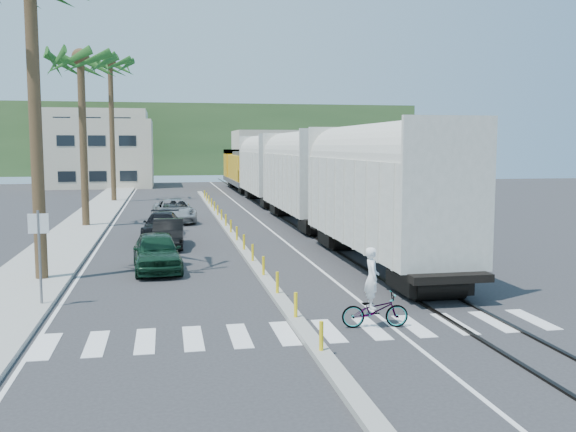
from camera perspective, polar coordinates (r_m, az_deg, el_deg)
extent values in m
plane|color=#28282B|center=(19.18, 0.08, -8.63)|extent=(140.00, 140.00, 0.00)
cube|color=gray|center=(43.76, -17.32, -0.39)|extent=(3.00, 90.00, 0.15)
cube|color=black|center=(47.11, -1.26, 0.29)|extent=(0.12, 100.00, 0.06)
cube|color=black|center=(47.37, 0.46, 0.32)|extent=(0.12, 100.00, 0.06)
cube|color=gray|center=(38.67, -5.54, -0.98)|extent=(0.45, 60.00, 0.15)
cylinder|color=yellow|center=(15.29, 2.97, -10.59)|extent=(0.10, 0.10, 0.70)
cylinder|color=yellow|center=(18.11, 0.69, -7.90)|extent=(0.10, 0.10, 0.70)
cylinder|color=yellow|center=(20.98, -0.96, -5.93)|extent=(0.10, 0.10, 0.70)
cylinder|color=yellow|center=(23.88, -2.20, -4.43)|extent=(0.10, 0.10, 0.70)
cylinder|color=yellow|center=(26.81, -3.17, -3.26)|extent=(0.10, 0.10, 0.70)
cylinder|color=yellow|center=(29.75, -3.94, -2.32)|extent=(0.10, 0.10, 0.70)
cylinder|color=yellow|center=(32.70, -4.57, -1.54)|extent=(0.10, 0.10, 0.70)
cylinder|color=yellow|center=(35.66, -5.10, -0.90)|extent=(0.10, 0.10, 0.70)
cylinder|color=yellow|center=(38.62, -5.55, -0.35)|extent=(0.10, 0.10, 0.70)
cylinder|color=yellow|center=(41.59, -5.93, 0.11)|extent=(0.10, 0.10, 0.70)
cylinder|color=yellow|center=(44.56, -6.27, 0.52)|extent=(0.10, 0.10, 0.70)
cylinder|color=yellow|center=(47.54, -6.56, 0.87)|extent=(0.10, 0.10, 0.70)
cylinder|color=yellow|center=(50.52, -6.81, 1.19)|extent=(0.10, 0.10, 0.70)
cylinder|color=yellow|center=(53.50, -7.04, 1.47)|extent=(0.10, 0.10, 0.70)
cylinder|color=yellow|center=(56.49, -7.25, 1.71)|extent=(0.10, 0.10, 0.70)
cylinder|color=yellow|center=(59.47, -7.43, 1.94)|extent=(0.10, 0.10, 0.70)
cube|color=silver|center=(17.30, 1.36, -10.28)|extent=(14.00, 2.20, 0.01)
cube|color=silver|center=(43.61, -15.09, -0.44)|extent=(0.12, 90.00, 0.01)
cube|color=silver|center=(43.90, -2.90, -0.19)|extent=(0.12, 90.00, 0.01)
cube|color=#B7B4A8|center=(26.21, 8.16, 1.32)|extent=(3.00, 12.88, 3.40)
cylinder|color=#B7B4A8|center=(26.12, 8.21, 5.04)|extent=(2.90, 12.58, 2.90)
cube|color=black|center=(26.49, 8.08, -3.43)|extent=(2.60, 12.88, 1.00)
cube|color=#B7B4A8|center=(40.66, 1.26, 3.12)|extent=(3.00, 12.88, 3.40)
cylinder|color=#B7B4A8|center=(40.60, 1.27, 5.51)|extent=(2.90, 12.58, 2.90)
cube|color=black|center=(40.84, 1.26, 0.03)|extent=(2.60, 12.88, 1.00)
cube|color=#B7B4A8|center=(55.40, -2.00, 3.95)|extent=(3.00, 12.88, 3.40)
cylinder|color=#B7B4A8|center=(55.35, -2.00, 5.71)|extent=(2.90, 12.58, 2.90)
cube|color=black|center=(55.53, -1.99, 1.68)|extent=(2.60, 12.88, 1.00)
cube|color=#4C4C4F|center=(71.31, -3.98, 3.13)|extent=(3.00, 17.00, 0.50)
cube|color=orange|center=(70.25, -3.89, 4.35)|extent=(2.70, 12.24, 2.60)
cube|color=orange|center=(76.97, -4.50, 4.73)|extent=(3.00, 3.74, 3.20)
cube|color=black|center=(71.34, -3.97, 2.65)|extent=(2.60, 13.60, 0.90)
cylinder|color=brown|center=(24.62, -21.51, 7.16)|extent=(0.44, 0.44, 11.00)
cylinder|color=brown|center=(40.49, -17.73, 6.07)|extent=(0.44, 0.44, 10.00)
sphere|color=#184E1A|center=(40.82, -17.98, 13.31)|extent=(3.20, 3.20, 3.20)
cylinder|color=brown|center=(58.39, -15.37, 7.09)|extent=(0.44, 0.44, 12.00)
sphere|color=#184E1A|center=(58.82, -15.55, 13.09)|extent=(3.20, 3.20, 3.20)
cylinder|color=slate|center=(20.84, -21.19, -3.64)|extent=(0.08, 0.08, 3.00)
cube|color=silver|center=(20.69, -21.31, -0.63)|extent=(0.60, 0.04, 0.60)
cube|color=#C4B49C|center=(80.56, -16.25, 5.35)|extent=(12.00, 10.00, 8.00)
cube|color=#C4B49C|center=(96.67, -16.57, 6.05)|extent=(14.00, 12.00, 10.00)
cube|color=#C4B49C|center=(89.57, -0.87, 5.35)|extent=(12.00, 10.00, 7.00)
cube|color=#385628|center=(118.26, -9.20, 6.70)|extent=(80.00, 20.00, 12.00)
imported|color=black|center=(25.93, -11.59, -3.11)|extent=(2.37, 4.73, 1.53)
imported|color=black|center=(31.71, -10.58, -1.54)|extent=(1.73, 4.24, 1.36)
imported|color=black|center=(35.37, -11.16, -0.78)|extent=(2.68, 4.92, 1.33)
imported|color=#9FA1A4|center=(42.22, -10.08, 0.47)|extent=(3.35, 5.73, 1.48)
imported|color=#9EA0A5|center=(17.78, 7.73, -8.30)|extent=(1.04, 1.96, 0.96)
imported|color=white|center=(17.54, 7.47, -5.46)|extent=(0.70, 0.53, 1.66)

